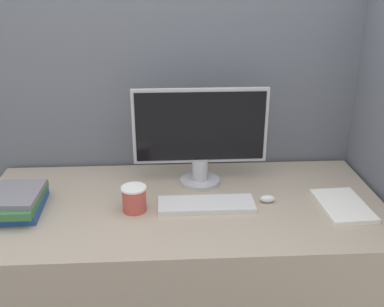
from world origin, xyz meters
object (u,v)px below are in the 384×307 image
Objects in this scene: monitor at (200,137)px; coffee_cup at (134,199)px; mouse at (267,199)px; book_stack at (17,201)px; keyboard at (206,204)px.

monitor reaches higher than coffee_cup.
mouse is (0.27, -0.20, -0.21)m from monitor.
mouse is 1.01m from book_stack.
coffee_cup is at bearing -139.93° from monitor.
monitor reaches higher than keyboard.
keyboard is at bearing -0.76° from book_stack.
monitor is at bearing 40.07° from coffee_cup.
book_stack reaches higher than mouse.
mouse is at bearing 5.29° from keyboard.
coffee_cup is (-0.54, -0.04, 0.04)m from mouse.
coffee_cup is 0.47m from book_stack.
monitor is at bearing 92.48° from keyboard.
book_stack is (-0.75, 0.01, 0.03)m from keyboard.
monitor is 9.17× the size of mouse.
mouse is 0.55m from coffee_cup.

